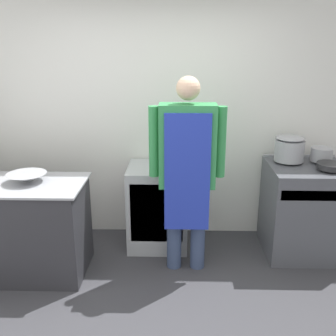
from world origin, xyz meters
TOP-DOWN VIEW (x-y plane):
  - ground_plane at (0.00, 0.00)m, footprint 14.00×14.00m
  - wall_back at (0.00, 1.72)m, footprint 8.00×0.05m
  - prep_counter at (-1.28, 0.80)m, footprint 1.29×0.69m
  - stove at (1.53, 1.27)m, footprint 0.78×0.75m
  - fridge_unit at (0.01, 1.38)m, footprint 0.62×0.59m
  - person_cook at (0.30, 0.91)m, footprint 0.69×0.24m
  - mixing_bowl at (-1.16, 0.85)m, footprint 0.36×0.36m
  - stock_pot at (1.36, 1.41)m, footprint 0.30×0.30m
  - saute_pan at (1.69, 1.14)m, footprint 0.26×0.26m
  - sauce_pot at (1.69, 1.41)m, footprint 0.22×0.22m

SIDE VIEW (x-z plane):
  - ground_plane at x=0.00m, z-range 0.00..0.00m
  - fridge_unit at x=0.01m, z-range 0.00..0.88m
  - prep_counter at x=-1.28m, z-range 0.00..0.90m
  - stove at x=1.53m, z-range -0.01..0.95m
  - mixing_bowl at x=-1.16m, z-range 0.90..0.98m
  - saute_pan at x=1.69m, z-range 0.95..1.01m
  - sauce_pot at x=1.69m, z-range 0.95..1.09m
  - person_cook at x=0.30m, z-range 0.14..1.99m
  - stock_pot at x=1.36m, z-range 0.95..1.22m
  - wall_back at x=0.00m, z-range 0.00..2.70m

